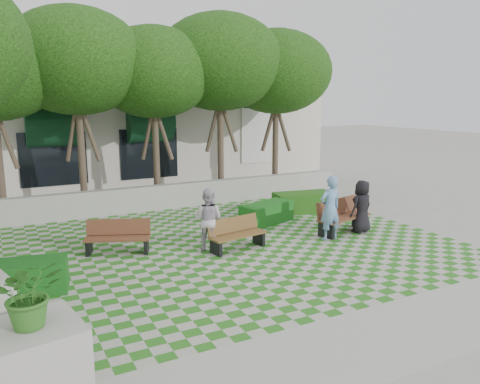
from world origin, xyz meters
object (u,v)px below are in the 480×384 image
hedge_east (303,202)px  person_dark (362,207)px  bench_west (118,237)px  planter_front (35,348)px  bench_east (342,217)px  hedge_west (17,278)px  person_blue (330,208)px  bench_mid (237,234)px  person_white (208,219)px  hedge_midright (267,213)px

hedge_east → person_dark: size_ratio=1.28×
bench_west → planter_front: (-2.45, -5.80, 0.41)m
bench_east → planter_front: bearing=-166.7°
bench_east → planter_front: size_ratio=0.98×
hedge_west → person_blue: (8.20, 0.02, 0.59)m
bench_mid → person_white: bearing=146.9°
bench_mid → person_dark: size_ratio=1.05×
hedge_midright → person_blue: 2.56m
planter_front → person_white: planter_front is taller
planter_front → bench_west: bearing=67.1°
bench_mid → bench_west: bench_west is taller
hedge_east → person_white: (-4.73, -2.30, 0.48)m
person_dark → hedge_midright: bearing=-56.7°
bench_east → hedge_midright: (-1.50, 1.95, -0.15)m
bench_west → hedge_east: bench_west is taller
hedge_east → hedge_west: bearing=-161.8°
planter_front → hedge_midright: bearing=41.2°
bench_east → bench_mid: bench_east is taller
hedge_midright → bench_west: bearing=-171.6°
bench_west → person_white: size_ratio=1.04×
hedge_midright → person_blue: (0.67, -2.39, 0.60)m
bench_east → bench_mid: size_ratio=1.18×
bench_east → bench_mid: bearing=165.7°
hedge_west → person_blue: 8.22m
bench_mid → bench_west: 3.15m
hedge_east → planter_front: 11.86m
bench_west → person_blue: person_blue is taller
hedge_west → person_dark: person_dark is taller
hedge_east → person_dark: person_dark is taller
person_dark → hedge_east: bearing=-96.7°
bench_west → person_blue: bearing=6.6°
bench_mid → hedge_midright: 2.85m
person_white → bench_west: bearing=24.1°
planter_front → bench_mid: bearing=40.7°
bench_east → person_blue: bearing=-165.7°
bench_west → hedge_east: size_ratio=0.85×
bench_east → hedge_midright: bearing=113.8°
bench_west → hedge_east: bearing=34.3°
hedge_west → bench_west: bearing=33.8°
bench_east → hedge_east: bearing=67.3°
hedge_west → person_white: 4.81m
bench_east → person_dark: bearing=-44.5°
bench_mid → planter_front: bearing=-148.8°
hedge_midright → person_white: (-2.81, -1.61, 0.51)m
planter_front → person_white: bearing=46.5°
planter_front → person_blue: 9.15m
bench_mid → person_white: person_white is taller
hedge_east → bench_west: bearing=-168.4°
hedge_midright → hedge_west: hedge_west is taller
bench_east → bench_west: size_ratio=1.14×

